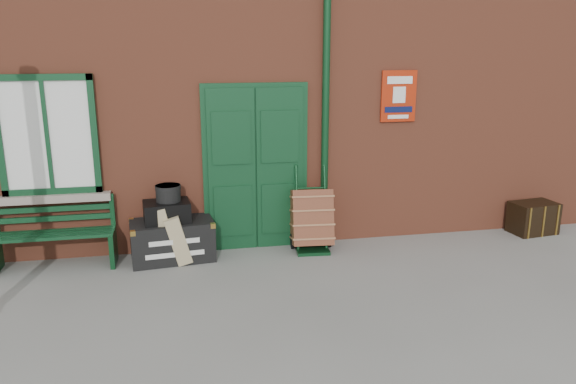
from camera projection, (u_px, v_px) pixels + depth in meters
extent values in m
plane|color=gray|center=(300.00, 288.00, 6.53)|extent=(80.00, 80.00, 0.00)
cube|color=brown|center=(256.00, 90.00, 9.34)|extent=(10.00, 4.00, 4.00)
cube|color=#0F381D|center=(256.00, 170.00, 7.58)|extent=(1.42, 0.12, 2.32)
cube|color=white|center=(47.00, 136.00, 6.94)|extent=(1.20, 0.08, 1.50)
cylinder|color=#0D361A|center=(326.00, 102.00, 7.49)|extent=(0.10, 0.10, 4.00)
cube|color=#A9240C|center=(399.00, 96.00, 7.72)|extent=(0.50, 0.03, 0.70)
cube|color=#0F381D|center=(53.00, 235.00, 7.02)|extent=(1.47, 0.39, 0.04)
cube|color=#0F381D|center=(55.00, 209.00, 7.15)|extent=(1.47, 0.04, 0.39)
cube|color=#0D361A|center=(113.00, 247.00, 7.20)|extent=(0.06, 0.44, 0.44)
cube|color=black|center=(172.00, 240.00, 7.34)|extent=(1.11, 0.69, 0.53)
cube|color=black|center=(167.00, 212.00, 7.23)|extent=(0.62, 0.48, 0.26)
cylinder|color=black|center=(168.00, 193.00, 7.20)|extent=(0.35, 0.35, 0.21)
cube|color=tan|center=(164.00, 231.00, 7.32)|extent=(0.37, 0.53, 0.76)
cube|color=tan|center=(178.00, 237.00, 7.28)|extent=(0.35, 0.48, 0.66)
cube|color=#0D361A|center=(313.00, 251.00, 7.64)|extent=(0.47, 0.35, 0.04)
cylinder|color=#0D361A|center=(297.00, 209.00, 7.63)|extent=(0.06, 0.31, 1.12)
cylinder|color=#0D361A|center=(325.00, 208.00, 7.67)|extent=(0.06, 0.31, 1.12)
cylinder|color=black|center=(293.00, 241.00, 7.76)|extent=(0.06, 0.21, 0.21)
cylinder|color=black|center=(329.00, 240.00, 7.82)|extent=(0.06, 0.21, 0.21)
cube|color=brown|center=(311.00, 217.00, 7.66)|extent=(0.59, 0.64, 0.83)
cube|color=black|center=(533.00, 218.00, 8.38)|extent=(0.70, 0.50, 0.47)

